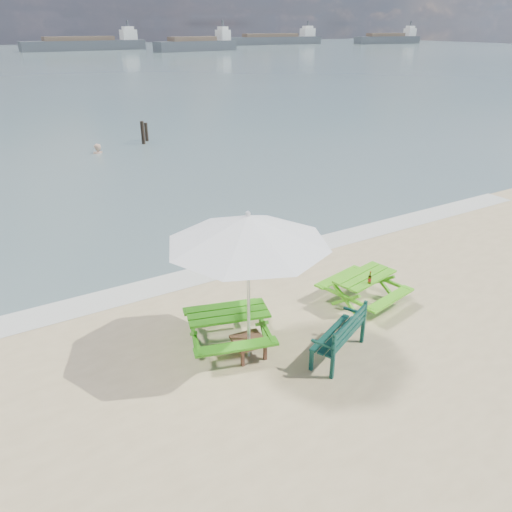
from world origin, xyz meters
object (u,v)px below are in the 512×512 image
park_bench (338,343)px  beer_bottle (370,279)px  picnic_table_left (228,329)px  patio_umbrella (248,230)px  swimmer (99,162)px  picnic_table_right (364,290)px  side_table (249,347)px

park_bench → beer_bottle: beer_bottle is taller
picnic_table_left → patio_umbrella: size_ratio=0.66×
picnic_table_left → park_bench: park_bench is taller
picnic_table_left → beer_bottle: 3.13m
swimmer → picnic_table_left: bearing=-96.9°
patio_umbrella → beer_bottle: (2.92, 0.05, -1.73)m
park_bench → patio_umbrella: 2.77m
park_bench → patio_umbrella: size_ratio=0.48×
picnic_table_left → beer_bottle: (3.07, -0.48, 0.43)m
park_bench → beer_bottle: 1.83m
picnic_table_right → picnic_table_left: bearing=177.0°
side_table → beer_bottle: bearing=1.0°
picnic_table_left → swimmer: picnic_table_left is taller
picnic_table_right → park_bench: size_ratio=1.26×
side_table → swimmer: (1.91, 17.38, -0.63)m
park_bench → swimmer: size_ratio=0.81×
beer_bottle → swimmer: beer_bottle is taller
patio_umbrella → swimmer: size_ratio=1.70×
beer_bottle → swimmer: bearing=93.3°
picnic_table_left → swimmer: (2.05, 16.86, -0.79)m
picnic_table_left → swimmer: bearing=83.1°
picnic_table_right → patio_umbrella: (-3.09, -0.35, 2.18)m
beer_bottle → swimmer: size_ratio=0.15×
side_table → beer_bottle: (2.92, 0.05, 0.58)m
swimmer → picnic_table_right: bearing=-86.0°
park_bench → side_table: (-1.40, 0.83, -0.08)m
beer_bottle → side_table: bearing=-179.0°
side_table → swimmer: bearing=83.7°
park_bench → swimmer: bearing=88.4°
picnic_table_right → beer_bottle: (-0.16, -0.31, 0.44)m
park_bench → swimmer: park_bench is taller
picnic_table_right → swimmer: (-1.18, 17.03, -0.77)m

